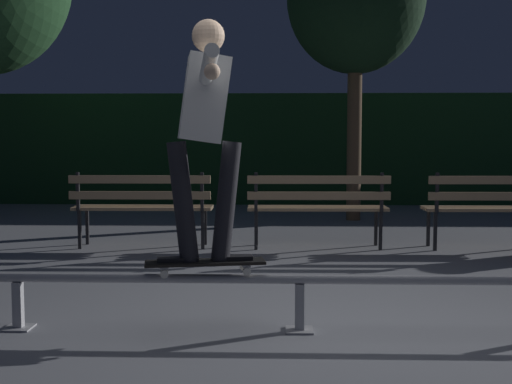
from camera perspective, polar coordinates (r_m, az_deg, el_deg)
The scene contains 8 objects.
ground_plane at distance 4.61m, azimuth 3.69°, elevation -11.22°, with size 90.00×90.00×0.00m, color slate.
hedge_backdrop at distance 13.03m, azimuth 2.43°, elevation 3.76°, with size 24.00×1.20×2.11m, color #193D1E.
grind_rail at distance 4.34m, azimuth 3.80°, elevation -8.21°, with size 4.39×0.18×0.37m.
skateboard at distance 4.33m, azimuth -4.44°, elevation -6.17°, with size 0.80×0.33×0.09m.
skateboarder at distance 4.26m, azimuth -4.48°, elevation 6.30°, with size 0.63×1.39×1.56m.
park_bench_leftmost at distance 7.66m, azimuth -9.85°, elevation -0.83°, with size 1.61×0.43×0.88m.
park_bench_left_center at distance 7.52m, azimuth 5.38°, elevation -0.88°, with size 1.61×0.43×0.88m.
park_bench_right_center at distance 7.91m, azimuth 20.13°, elevation -0.87°, with size 1.61×0.43×0.88m.
Camera 1 is at (-0.16, -4.43, 1.26)m, focal length 46.16 mm.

